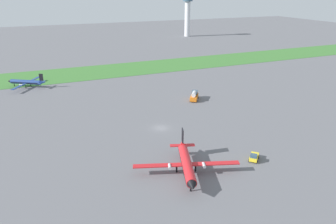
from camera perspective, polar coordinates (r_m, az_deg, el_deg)
name	(u,v)px	position (r m, az deg, el deg)	size (l,w,h in m)	color
ground_plane	(161,128)	(94.21, -1.31, -2.83)	(600.00, 600.00, 0.00)	slate
grass_taxiway_strip	(105,71)	(161.74, -11.11, 7.07)	(360.00, 28.00, 0.08)	#3D7533
airplane_taxiing_turboprop	(26,82)	(144.42, -23.67, 4.86)	(15.08, 17.26, 5.90)	navy
airplane_foreground_turboprop	(187,163)	(71.29, 3.30, -8.94)	(22.54, 19.49, 6.99)	red
pushback_tug_near_gate	(254,157)	(79.52, 14.90, -7.65)	(3.83, 3.81, 1.95)	yellow
fuel_truck_midfield	(194,96)	(117.56, 4.64, 2.88)	(5.62, 6.73, 3.29)	orange
control_tower	(188,13)	(275.81, 3.46, 17.09)	(8.00, 8.00, 31.78)	silver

